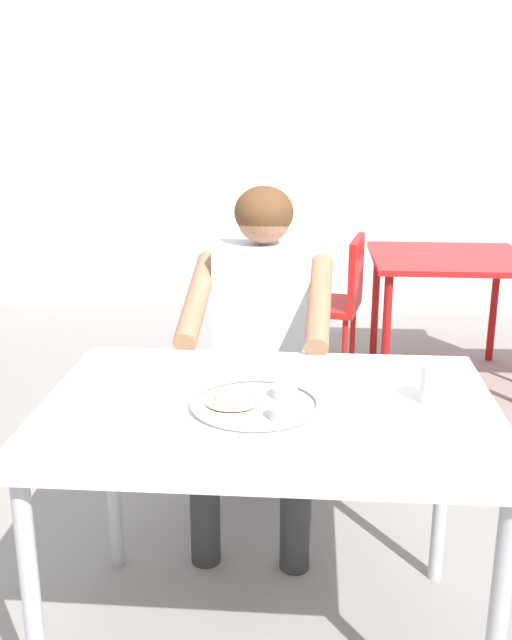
# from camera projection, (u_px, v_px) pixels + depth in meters

# --- Properties ---
(back_wall) EXTENTS (12.00, 0.12, 3.40)m
(back_wall) POSITION_uv_depth(u_px,v_px,m) (305.00, 71.00, 4.96)
(back_wall) COLOR silver
(back_wall) RESTS_ON ground
(table_foreground) EXTENTS (1.17, 0.82, 0.75)m
(table_foreground) POSITION_uv_depth(u_px,v_px,m) (269.00, 431.00, 1.88)
(table_foreground) COLOR silver
(table_foreground) RESTS_ON ground
(thali_tray) EXTENTS (0.33, 0.33, 0.03)m
(thali_tray) POSITION_uv_depth(u_px,v_px,m) (257.00, 403.00, 1.84)
(thali_tray) COLOR #B7BABF
(thali_tray) RESTS_ON table_foreground
(drinking_cup) EXTENTS (0.07, 0.07, 0.10)m
(drinking_cup) POSITION_uv_depth(u_px,v_px,m) (434.00, 382.00, 1.86)
(drinking_cup) COLOR silver
(drinking_cup) RESTS_ON table_foreground
(chair_foreground) EXTENTS (0.45, 0.42, 0.87)m
(chair_foreground) POSITION_uv_depth(u_px,v_px,m) (266.00, 367.00, 2.80)
(chair_foreground) COLOR #3F3F44
(chair_foreground) RESTS_ON ground
(diner_foreground) EXTENTS (0.51, 0.56, 1.22)m
(diner_foreground) POSITION_uv_depth(u_px,v_px,m) (261.00, 330.00, 2.53)
(diner_foreground) COLOR #323232
(diner_foreground) RESTS_ON ground
(table_background_red) EXTENTS (0.82, 0.79, 0.70)m
(table_background_red) POSITION_uv_depth(u_px,v_px,m) (448.00, 272.00, 3.91)
(table_background_red) COLOR red
(table_background_red) RESTS_ON ground
(chair_red_left) EXTENTS (0.48, 0.47, 0.80)m
(chair_red_left) POSITION_uv_depth(u_px,v_px,m) (333.00, 297.00, 3.95)
(chair_red_left) COLOR red
(chair_red_left) RESTS_ON ground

